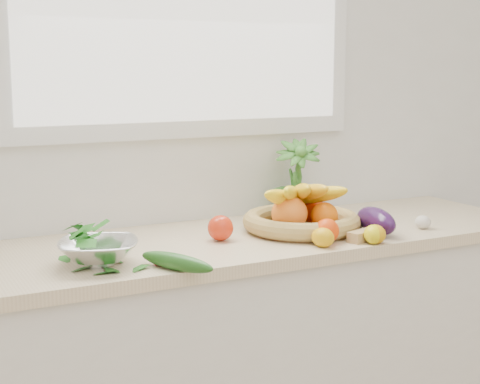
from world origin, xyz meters
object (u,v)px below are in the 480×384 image
fruit_basket (301,215)px  colander_with_spinach (98,245)px  cucumber (176,262)px  potted_herb (297,181)px  apple (220,228)px  eggplant (376,221)px

fruit_basket → colander_with_spinach: fruit_basket is taller
cucumber → colander_with_spinach: size_ratio=0.91×
potted_herb → colander_with_spinach: 0.90m
potted_herb → fruit_basket: size_ratio=0.60×
fruit_basket → apple: bearing=179.6°
eggplant → colander_with_spinach: colander_with_spinach is taller
apple → fruit_basket: (0.30, -0.00, 0.01)m
cucumber → potted_herb: potted_herb is taller
potted_herb → fruit_basket: potted_herb is taller
colander_with_spinach → cucumber: bearing=-40.0°
cucumber → colander_with_spinach: bearing=140.0°
colander_with_spinach → fruit_basket: bearing=8.3°
apple → potted_herb: 0.47m
cucumber → colander_with_spinach: (-0.17, 0.15, 0.04)m
eggplant → colander_with_spinach: size_ratio=0.78×
apple → fruit_basket: size_ratio=0.16×
apple → colander_with_spinach: 0.44m
apple → cucumber: bearing=-135.1°
cucumber → eggplant: bearing=8.2°
apple → fruit_basket: fruit_basket is taller
apple → colander_with_spinach: size_ratio=0.29×
cucumber → fruit_basket: (0.55, 0.25, 0.03)m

